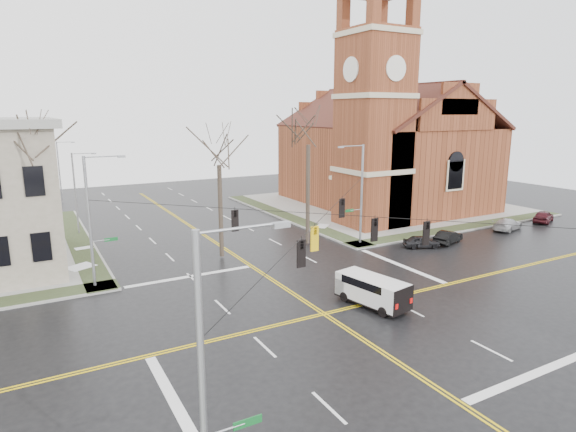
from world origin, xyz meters
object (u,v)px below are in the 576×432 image
tree_nw_far (34,151)px  tree_ne (308,138)px  tree_nw_near (219,159)px  parked_car_a (422,242)px  parked_car_b (448,237)px  streetlight_north_a (77,190)px  signal_pole_sw (208,381)px  parked_car_c (507,224)px  signal_pole_ne (360,191)px  cargo_van (370,288)px  signal_pole_nw (92,218)px  parked_car_d (543,216)px  streetlight_north_b (60,169)px  church (382,140)px

tree_nw_far → tree_ne: (21.53, 0.18, 0.30)m
tree_nw_near → parked_car_a: bearing=-19.1°
parked_car_b → tree_ne: tree_ne is taller
tree_nw_near → streetlight_north_a: bearing=123.5°
signal_pole_sw → parked_car_c: bearing=26.9°
signal_pole_ne → parked_car_b: bearing=-26.6°
parked_car_c → cargo_van: bearing=94.6°
cargo_van → tree_nw_far: (-17.61, 13.84, 8.31)m
signal_pole_nw → parked_car_d: 46.28m
cargo_van → tree_ne: (3.92, 14.02, 8.61)m
streetlight_north_b → parked_car_d: streetlight_north_b is taller
signal_pole_sw → parked_car_a: signal_pole_sw is taller
signal_pole_sw → parked_car_b: 36.01m
parked_car_d → church: bearing=9.3°
signal_pole_ne → cargo_van: size_ratio=1.77×
parked_car_b → parked_car_d: 15.92m
church → signal_pole_ne: 19.22m
parked_car_a → tree_nw_far: tree_nw_far is taller
streetlight_north_b → parked_car_c: bearing=-45.5°
streetlight_north_a → parked_car_d: bearing=-22.9°
streetlight_north_b → signal_pole_nw: bearing=-91.0°
streetlight_north_a → tree_nw_far: 15.60m
parked_car_a → parked_car_c: bearing=-62.7°
tree_ne → parked_car_d: bearing=-10.3°
church → cargo_van: size_ratio=5.40×
church → cargo_van: (-21.45, -24.97, -7.35)m
cargo_van → parked_car_d: cargo_van is taller
tree_ne → streetlight_north_a: bearing=141.6°
church → tree_ne: (-17.53, -10.95, 1.27)m
parked_car_c → church: bearing=-3.1°
parked_car_c → tree_nw_far: tree_nw_far is taller
signal_pole_sw → church: bearing=45.2°
streetlight_north_a → signal_pole_nw: bearing=-92.3°
tree_ne → signal_pole_nw: bearing=-172.8°
parked_car_b → streetlight_north_a: bearing=37.4°
signal_pole_nw → parked_car_d: signal_pole_nw is taller
streetlight_north_b → parked_car_c: 55.50m
church → tree_ne: church is taller
streetlight_north_a → cargo_van: size_ratio=1.57×
cargo_van → parked_car_d: size_ratio=1.29×
parked_car_b → signal_pole_sw: bearing=104.5°
parked_car_a → signal_pole_sw: bearing=150.4°
signal_pole_nw → parked_car_b: (30.12, -3.74, -4.34)m
signal_pole_nw → tree_nw_far: tree_nw_far is taller
streetlight_north_b → tree_nw_far: tree_nw_far is taller
cargo_van → tree_nw_near: (-4.53, 13.93, 7.20)m
parked_car_d → tree_nw_far: bearing=61.8°
signal_pole_ne → tree_nw_near: (-12.53, 2.24, 3.34)m
streetlight_north_b → parked_car_d: (45.34, -39.13, -3.80)m
signal_pole_nw → cargo_van: bearing=-38.6°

